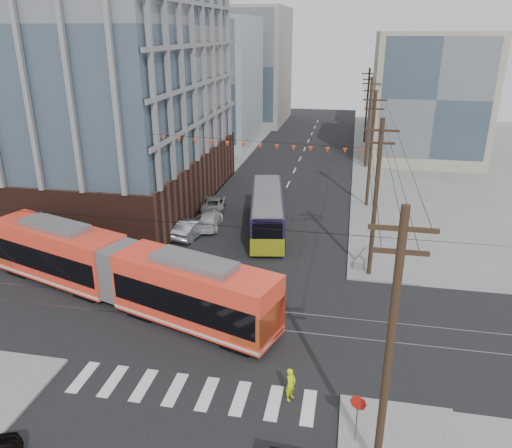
% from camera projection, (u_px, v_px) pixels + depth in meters
% --- Properties ---
extents(ground, '(160.00, 160.00, 0.00)m').
position_uv_depth(ground, '(209.00, 354.00, 26.49)').
color(ground, slate).
extents(office_building, '(30.00, 25.00, 28.60)m').
position_uv_depth(office_building, '(44.00, 51.00, 46.27)').
color(office_building, '#381E16').
rests_on(office_building, ground).
extents(bg_bldg_nw_near, '(18.00, 16.00, 18.00)m').
position_uv_depth(bg_bldg_nw_near, '(194.00, 82.00, 73.83)').
color(bg_bldg_nw_near, '#8C99A5').
rests_on(bg_bldg_nw_near, ground).
extents(bg_bldg_ne_near, '(14.00, 14.00, 16.00)m').
position_uv_depth(bg_bldg_ne_near, '(428.00, 97.00, 64.65)').
color(bg_bldg_ne_near, gray).
rests_on(bg_bldg_ne_near, ground).
extents(bg_bldg_nw_far, '(16.00, 18.00, 20.00)m').
position_uv_depth(bg_bldg_nw_far, '(242.00, 66.00, 91.23)').
color(bg_bldg_nw_far, gray).
rests_on(bg_bldg_nw_far, ground).
extents(bg_bldg_ne_far, '(16.00, 16.00, 14.00)m').
position_uv_depth(bg_bldg_ne_far, '(425.00, 89.00, 82.96)').
color(bg_bldg_ne_far, '#8C99A5').
rests_on(bg_bldg_ne_far, ground).
extents(utility_pole_near, '(0.30, 0.30, 11.00)m').
position_uv_depth(utility_pole_near, '(389.00, 353.00, 17.50)').
color(utility_pole_near, black).
rests_on(utility_pole_near, ground).
extents(utility_pole_far, '(0.30, 0.30, 11.00)m').
position_uv_depth(utility_pole_far, '(367.00, 106.00, 74.21)').
color(utility_pole_far, black).
rests_on(utility_pole_far, ground).
extents(streetcar, '(21.20, 9.68, 4.12)m').
position_uv_depth(streetcar, '(121.00, 272.00, 31.02)').
color(streetcar, '#F83C24').
rests_on(streetcar, ground).
extents(city_bus, '(4.65, 12.29, 3.41)m').
position_uv_depth(city_bus, '(267.00, 211.00, 42.38)').
color(city_bus, '#1F1433').
rests_on(city_bus, ground).
extents(parked_car_silver, '(2.47, 4.80, 1.51)m').
position_uv_depth(parked_car_silver, '(192.00, 228.00, 41.46)').
color(parked_car_silver, '#A5A9BB').
rests_on(parked_car_silver, ground).
extents(parked_car_white, '(2.31, 4.75, 1.33)m').
position_uv_depth(parked_car_white, '(210.00, 220.00, 43.39)').
color(parked_car_white, silver).
rests_on(parked_car_white, ground).
extents(parked_car_grey, '(3.14, 5.16, 1.34)m').
position_uv_depth(parked_car_grey, '(214.00, 203.00, 47.62)').
color(parked_car_grey, slate).
rests_on(parked_car_grey, ground).
extents(pedestrian, '(0.61, 0.71, 1.65)m').
position_uv_depth(pedestrian, '(291.00, 384.00, 23.01)').
color(pedestrian, '#D1F005').
rests_on(pedestrian, ground).
extents(stop_sign, '(0.88, 0.88, 2.27)m').
position_uv_depth(stop_sign, '(356.00, 422.00, 20.39)').
color(stop_sign, red).
rests_on(stop_sign, ground).
extents(jersey_barrier, '(2.00, 3.95, 0.77)m').
position_uv_depth(jersey_barrier, '(366.00, 257.00, 36.90)').
color(jersey_barrier, gray).
rests_on(jersey_barrier, ground).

